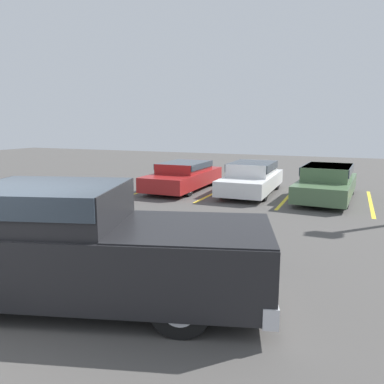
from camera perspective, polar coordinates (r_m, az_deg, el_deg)
The scene contains 8 objects.
stall_stripe_a at distance 16.41m, azimuth -5.53°, elevation 0.75°, with size 0.12×4.88×0.01m, color yellow.
stall_stripe_b at distance 15.27m, azimuth 3.86°, elevation 0.07°, with size 0.12×4.88×0.01m, color yellow.
stall_stripe_c at distance 14.60m, azimuth 14.41°, elevation -0.71°, with size 0.12×4.88×0.01m, color yellow.
stall_stripe_d at distance 14.47m, azimuth 25.57°, elevation -1.51°, with size 0.12×4.88×0.01m, color yellow.
pickup_truck at distance 6.04m, azimuth -17.97°, elevation -7.61°, with size 6.37×3.61×1.82m.
parked_sedan_a at distance 15.74m, azimuth -1.22°, elevation 2.66°, with size 1.84×4.75×1.14m.
parked_sedan_b at distance 15.00m, azimuth 9.12°, elevation 2.31°, with size 1.82×4.55×1.23m.
parked_sedan_c at distance 14.53m, azimuth 19.86°, elevation 1.56°, with size 2.02×4.74×1.23m.
Camera 1 is at (4.47, -3.33, 2.71)m, focal length 35.00 mm.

